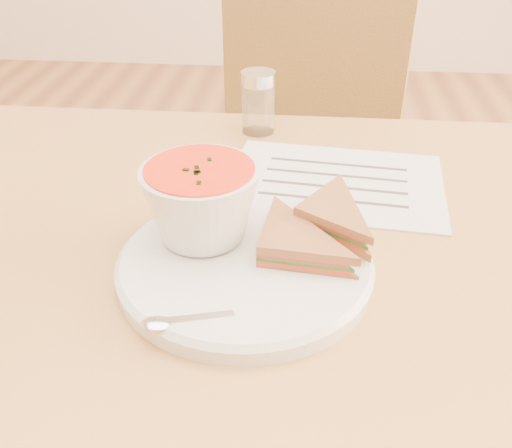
# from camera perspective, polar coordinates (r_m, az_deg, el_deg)

# --- Properties ---
(dining_table) EXTENTS (1.00, 0.70, 0.75)m
(dining_table) POSITION_cam_1_polar(r_m,az_deg,el_deg) (0.96, -0.89, -18.85)
(dining_table) COLOR olive
(dining_table) RESTS_ON floor
(chair_far) EXTENTS (0.54, 0.54, 0.98)m
(chair_far) POSITION_cam_1_polar(r_m,az_deg,el_deg) (1.30, 2.73, 3.27)
(chair_far) COLOR brown
(chair_far) RESTS_ON floor
(plate) EXTENTS (0.35, 0.35, 0.02)m
(plate) POSITION_cam_1_polar(r_m,az_deg,el_deg) (0.62, -1.09, -4.21)
(plate) COLOR silver
(plate) RESTS_ON dining_table
(soup_bowl) EXTENTS (0.15, 0.15, 0.09)m
(soup_bowl) POSITION_cam_1_polar(r_m,az_deg,el_deg) (0.63, -5.47, 1.80)
(soup_bowl) COLOR silver
(soup_bowl) RESTS_ON plate
(sandwich_half_a) EXTENTS (0.12, 0.12, 0.03)m
(sandwich_half_a) POSITION_cam_1_polar(r_m,az_deg,el_deg) (0.59, 0.02, -3.57)
(sandwich_half_a) COLOR #9B6036
(sandwich_half_a) RESTS_ON plate
(sandwich_half_b) EXTENTS (0.14, 0.14, 0.03)m
(sandwich_half_b) POSITION_cam_1_polar(r_m,az_deg,el_deg) (0.63, 3.73, 0.50)
(sandwich_half_b) COLOR #9B6036
(sandwich_half_b) RESTS_ON plate
(spoon) EXTENTS (0.15, 0.07, 0.01)m
(spoon) POSITION_cam_1_polar(r_m,az_deg,el_deg) (0.54, -5.16, -9.33)
(spoon) COLOR silver
(spoon) RESTS_ON plate
(paper_menu) EXTENTS (0.32, 0.25, 0.00)m
(paper_menu) POSITION_cam_1_polar(r_m,az_deg,el_deg) (0.80, 7.89, 4.19)
(paper_menu) COLOR silver
(paper_menu) RESTS_ON dining_table
(condiment_shaker) EXTENTS (0.07, 0.07, 0.10)m
(condiment_shaker) POSITION_cam_1_polar(r_m,az_deg,el_deg) (0.93, 0.23, 12.06)
(condiment_shaker) COLOR silver
(condiment_shaker) RESTS_ON dining_table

